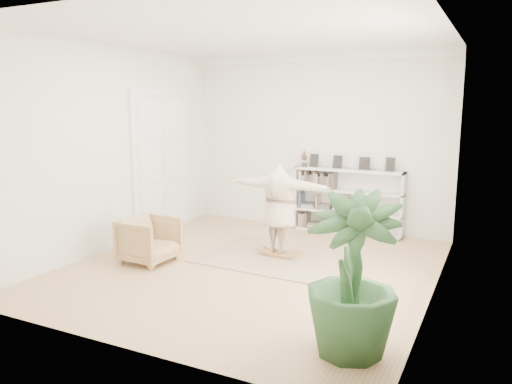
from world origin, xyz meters
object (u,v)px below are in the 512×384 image
Objects in this scene: houseplant at (352,275)px; person at (280,207)px; armchair at (149,240)px; bookshelf at (348,202)px; rocker_board at (279,253)px.

person is at bearing 126.23° from houseplant.
person is 1.09× the size of houseplant.
armchair is at bearing 158.06° from houseplant.
houseplant is at bearing 128.74° from person.
bookshelf is 4.09m from armchair.
person is (1.82, 1.20, 0.51)m from armchair.
bookshelf is at bearing -102.57° from person.
person reaches higher than rocker_board.
armchair is at bearing -144.10° from rocker_board.
person reaches higher than armchair.
rocker_board is 0.29× the size of houseplant.
rocker_board is 0.82m from person.
rocker_board is 0.27× the size of person.
bookshelf is 2.68× the size of armchair.
armchair is at bearing -125.78° from bookshelf.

